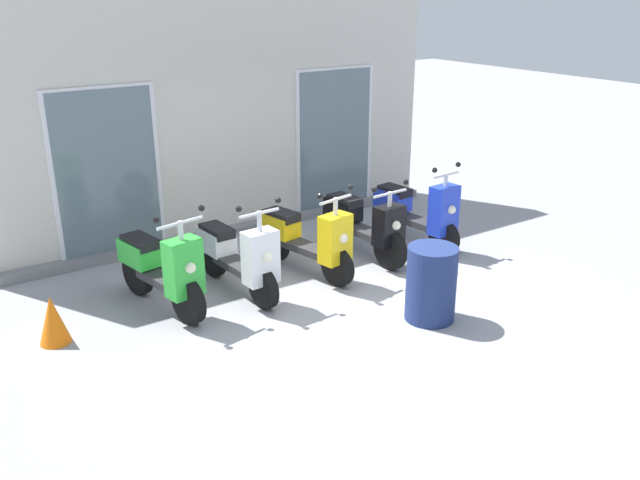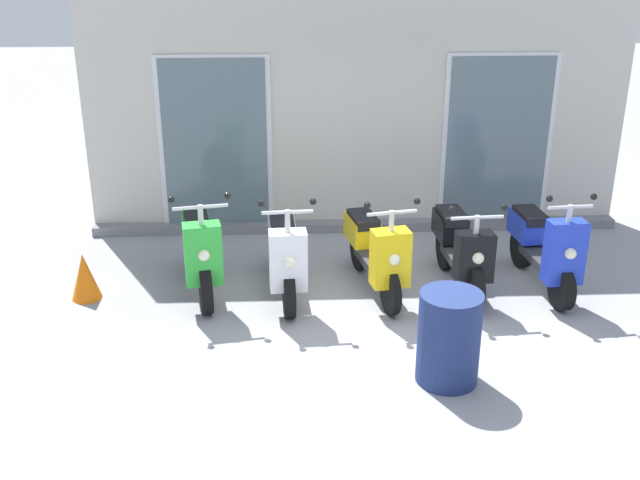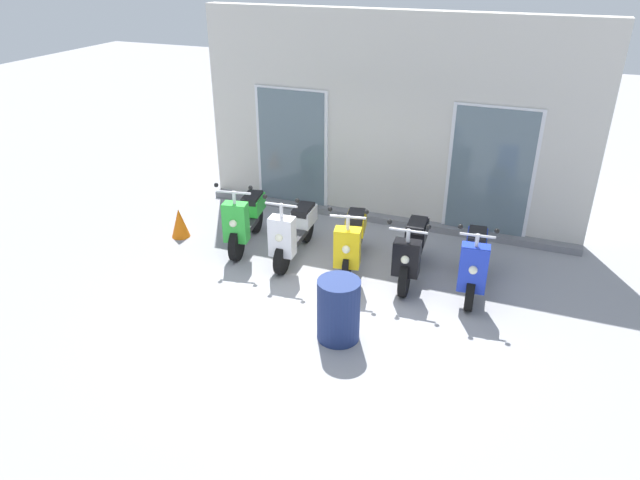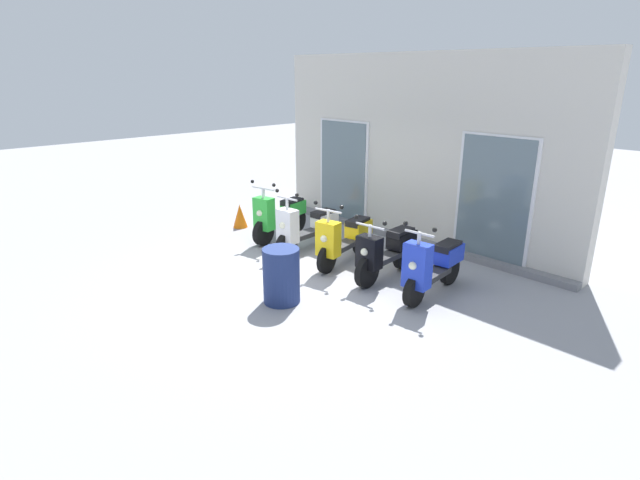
{
  "view_description": "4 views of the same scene",
  "coord_description": "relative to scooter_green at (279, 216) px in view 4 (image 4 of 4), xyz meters",
  "views": [
    {
      "loc": [
        -4.28,
        -5.71,
        3.48
      ],
      "look_at": [
        -0.11,
        0.46,
        0.65
      ],
      "focal_mm": 37.85,
      "sensor_mm": 36.0,
      "label": 1
    },
    {
      "loc": [
        -0.89,
        -6.59,
        3.73
      ],
      "look_at": [
        -0.57,
        0.72,
        0.72
      ],
      "focal_mm": 42.79,
      "sensor_mm": 36.0,
      "label": 2
    },
    {
      "loc": [
        2.54,
        -6.67,
        4.53
      ],
      "look_at": [
        -0.27,
        0.44,
        0.68
      ],
      "focal_mm": 32.64,
      "sensor_mm": 36.0,
      "label": 3
    },
    {
      "loc": [
        5.85,
        -5.18,
        3.31
      ],
      "look_at": [
        -0.01,
        0.44,
        0.56
      ],
      "focal_mm": 28.13,
      "sensor_mm": 36.0,
      "label": 4
    }
  ],
  "objects": [
    {
      "name": "traffic_cone",
      "position": [
        -1.24,
        -0.11,
        -0.23
      ],
      "size": [
        0.32,
        0.32,
        0.52
      ],
      "primitive_type": "cone",
      "color": "orange",
      "rests_on": "ground_plane"
    },
    {
      "name": "scooter_green",
      "position": [
        0.0,
        0.0,
        0.0
      ],
      "size": [
        0.67,
        1.58,
        1.29
      ],
      "color": "black",
      "rests_on": "ground_plane"
    },
    {
      "name": "trash_bin",
      "position": [
        2.34,
        -1.88,
        -0.07
      ],
      "size": [
        0.55,
        0.55,
        0.85
      ],
      "primitive_type": "cylinder",
      "color": "navy",
      "rests_on": "ground_plane"
    },
    {
      "name": "scooter_black",
      "position": [
        2.84,
        -0.03,
        -0.02
      ],
      "size": [
        0.61,
        1.59,
        1.15
      ],
      "color": "black",
      "rests_on": "ground_plane"
    },
    {
      "name": "scooter_white",
      "position": [
        0.92,
        -0.07,
        -0.02
      ],
      "size": [
        0.58,
        1.64,
        1.27
      ],
      "color": "black",
      "rests_on": "ground_plane"
    },
    {
      "name": "storefront_facade",
      "position": [
        1.86,
        2.0,
        1.27
      ],
      "size": [
        6.9,
        0.5,
        3.66
      ],
      "color": "beige",
      "rests_on": "ground_plane"
    },
    {
      "name": "ground_plane",
      "position": [
        1.86,
        -1.05,
        -0.49
      ],
      "size": [
        40.0,
        40.0,
        0.0
      ],
      "primitive_type": "plane",
      "color": "#939399"
    },
    {
      "name": "scooter_blue",
      "position": [
        3.76,
        -0.06,
        -0.0
      ],
      "size": [
        0.53,
        1.58,
        1.26
      ],
      "color": "black",
      "rests_on": "ground_plane"
    },
    {
      "name": "scooter_yellow",
      "position": [
        1.89,
        -0.06,
        -0.0
      ],
      "size": [
        0.68,
        1.63,
        1.24
      ],
      "color": "black",
      "rests_on": "ground_plane"
    }
  ]
}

